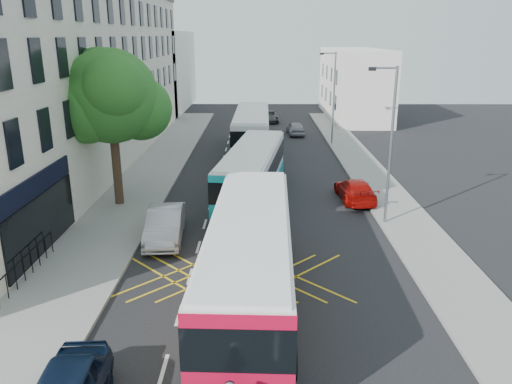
{
  "coord_description": "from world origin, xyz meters",
  "views": [
    {
      "loc": [
        -0.36,
        -12.63,
        9.57
      ],
      "look_at": [
        -0.48,
        10.69,
        2.2
      ],
      "focal_mm": 35.0,
      "sensor_mm": 36.0,
      "label": 1
    }
  ],
  "objects_px": {
    "street_tree": "(110,97)",
    "red_hatchback": "(355,190)",
    "bus_near": "(250,260)",
    "parked_car_silver": "(165,224)",
    "distant_car_silver": "(295,128)",
    "bus_far": "(252,131)",
    "distant_car_grey": "(268,116)",
    "lamp_near": "(389,138)",
    "lamp_far": "(333,93)",
    "bus_mid": "(252,173)"
  },
  "relations": [
    {
      "from": "lamp_far",
      "to": "bus_near",
      "type": "relative_size",
      "value": 0.65
    },
    {
      "from": "lamp_far",
      "to": "red_hatchback",
      "type": "xyz_separation_m",
      "value": [
        -0.74,
        -15.99,
        -3.96
      ]
    },
    {
      "from": "lamp_far",
      "to": "distant_car_grey",
      "type": "height_order",
      "value": "lamp_far"
    },
    {
      "from": "bus_far",
      "to": "red_hatchback",
      "type": "height_order",
      "value": "bus_far"
    },
    {
      "from": "lamp_near",
      "to": "distant_car_silver",
      "type": "relative_size",
      "value": 2.09
    },
    {
      "from": "bus_far",
      "to": "bus_near",
      "type": "bearing_deg",
      "value": -88.66
    },
    {
      "from": "distant_car_grey",
      "to": "distant_car_silver",
      "type": "height_order",
      "value": "distant_car_silver"
    },
    {
      "from": "street_tree",
      "to": "bus_mid",
      "type": "relative_size",
      "value": 0.75
    },
    {
      "from": "bus_far",
      "to": "distant_car_grey",
      "type": "relative_size",
      "value": 2.75
    },
    {
      "from": "bus_far",
      "to": "parked_car_silver",
      "type": "height_order",
      "value": "bus_far"
    },
    {
      "from": "bus_near",
      "to": "red_hatchback",
      "type": "distance_m",
      "value": 13.73
    },
    {
      "from": "lamp_near",
      "to": "bus_near",
      "type": "distance_m",
      "value": 11.07
    },
    {
      "from": "lamp_far",
      "to": "bus_far",
      "type": "distance_m",
      "value": 8.18
    },
    {
      "from": "street_tree",
      "to": "distant_car_silver",
      "type": "height_order",
      "value": "street_tree"
    },
    {
      "from": "lamp_far",
      "to": "distant_car_silver",
      "type": "height_order",
      "value": "lamp_far"
    },
    {
      "from": "street_tree",
      "to": "parked_car_silver",
      "type": "xyz_separation_m",
      "value": [
        3.61,
        -5.04,
        -5.51
      ]
    },
    {
      "from": "lamp_far",
      "to": "distant_car_grey",
      "type": "bearing_deg",
      "value": 113.5
    },
    {
      "from": "lamp_far",
      "to": "bus_near",
      "type": "height_order",
      "value": "lamp_far"
    },
    {
      "from": "bus_far",
      "to": "red_hatchback",
      "type": "distance_m",
      "value": 14.66
    },
    {
      "from": "bus_near",
      "to": "lamp_near",
      "type": "bearing_deg",
      "value": 52.0
    },
    {
      "from": "street_tree",
      "to": "parked_car_silver",
      "type": "height_order",
      "value": "street_tree"
    },
    {
      "from": "red_hatchback",
      "to": "distant_car_grey",
      "type": "bearing_deg",
      "value": -84.11
    },
    {
      "from": "street_tree",
      "to": "red_hatchback",
      "type": "relative_size",
      "value": 1.94
    },
    {
      "from": "street_tree",
      "to": "distant_car_silver",
      "type": "xyz_separation_m",
      "value": [
        11.83,
        21.75,
        -5.64
      ]
    },
    {
      "from": "street_tree",
      "to": "bus_far",
      "type": "height_order",
      "value": "street_tree"
    },
    {
      "from": "bus_far",
      "to": "distant_car_grey",
      "type": "bearing_deg",
      "value": 84.33
    },
    {
      "from": "lamp_far",
      "to": "lamp_near",
      "type": "bearing_deg",
      "value": -90.0
    },
    {
      "from": "bus_far",
      "to": "street_tree",
      "type": "bearing_deg",
      "value": -117.38
    },
    {
      "from": "parked_car_silver",
      "to": "distant_car_silver",
      "type": "height_order",
      "value": "parked_car_silver"
    },
    {
      "from": "distant_car_grey",
      "to": "distant_car_silver",
      "type": "xyz_separation_m",
      "value": [
        2.55,
        -7.75,
        0.03
      ]
    },
    {
      "from": "lamp_near",
      "to": "red_hatchback",
      "type": "height_order",
      "value": "lamp_near"
    },
    {
      "from": "lamp_near",
      "to": "red_hatchback",
      "type": "xyz_separation_m",
      "value": [
        -0.74,
        4.01,
        -3.96
      ]
    },
    {
      "from": "bus_far",
      "to": "lamp_far",
      "type": "bearing_deg",
      "value": 22.49
    },
    {
      "from": "distant_car_grey",
      "to": "red_hatchback",
      "type": "bearing_deg",
      "value": -85.24
    },
    {
      "from": "red_hatchback",
      "to": "lamp_far",
      "type": "bearing_deg",
      "value": -96.11
    },
    {
      "from": "bus_mid",
      "to": "parked_car_silver",
      "type": "relative_size",
      "value": 2.46
    },
    {
      "from": "bus_near",
      "to": "street_tree",
      "type": "bearing_deg",
      "value": 126.83
    },
    {
      "from": "bus_far",
      "to": "parked_car_silver",
      "type": "bearing_deg",
      "value": -100.93
    },
    {
      "from": "street_tree",
      "to": "distant_car_silver",
      "type": "relative_size",
      "value": 2.3
    },
    {
      "from": "street_tree",
      "to": "distant_car_grey",
      "type": "height_order",
      "value": "street_tree"
    },
    {
      "from": "bus_near",
      "to": "parked_car_silver",
      "type": "xyz_separation_m",
      "value": [
        -4.24,
        6.16,
        -1.04
      ]
    },
    {
      "from": "lamp_near",
      "to": "bus_far",
      "type": "height_order",
      "value": "lamp_near"
    },
    {
      "from": "bus_far",
      "to": "distant_car_silver",
      "type": "relative_size",
      "value": 3.22
    },
    {
      "from": "lamp_far",
      "to": "red_hatchback",
      "type": "relative_size",
      "value": 1.76
    },
    {
      "from": "bus_far",
      "to": "parked_car_silver",
      "type": "relative_size",
      "value": 2.59
    },
    {
      "from": "bus_mid",
      "to": "distant_car_grey",
      "type": "relative_size",
      "value": 2.61
    },
    {
      "from": "red_hatchback",
      "to": "distant_car_silver",
      "type": "height_order",
      "value": "red_hatchback"
    },
    {
      "from": "street_tree",
      "to": "parked_car_silver",
      "type": "bearing_deg",
      "value": -54.36
    },
    {
      "from": "bus_near",
      "to": "distant_car_silver",
      "type": "xyz_separation_m",
      "value": [
        3.98,
        32.95,
        -1.17
      ]
    },
    {
      "from": "lamp_far",
      "to": "bus_mid",
      "type": "height_order",
      "value": "lamp_far"
    }
  ]
}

